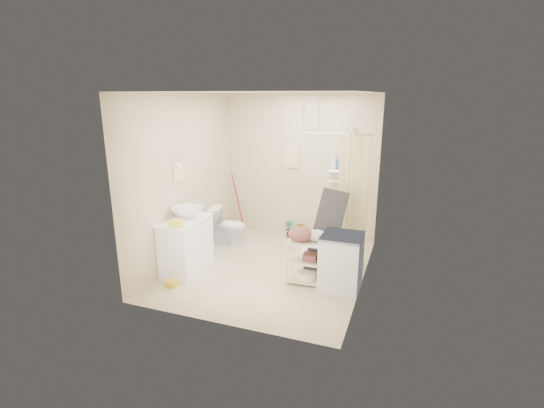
{
  "coord_description": "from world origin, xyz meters",
  "views": [
    {
      "loc": [
        1.95,
        -5.19,
        2.57
      ],
      "look_at": [
        -0.04,
        0.25,
        0.96
      ],
      "focal_mm": 26.0,
      "sensor_mm": 36.0,
      "label": 1
    }
  ],
  "objects_px": {
    "vanity": "(186,245)",
    "laundry_rack": "(307,258)",
    "washing_machine": "(341,262)",
    "toilet": "(228,226)"
  },
  "relations": [
    {
      "from": "toilet",
      "to": "vanity",
      "type": "bearing_deg",
      "value": 170.46
    },
    {
      "from": "vanity",
      "to": "laundry_rack",
      "type": "distance_m",
      "value": 1.83
    },
    {
      "from": "vanity",
      "to": "washing_machine",
      "type": "distance_m",
      "value": 2.31
    },
    {
      "from": "vanity",
      "to": "toilet",
      "type": "height_order",
      "value": "vanity"
    },
    {
      "from": "washing_machine",
      "to": "vanity",
      "type": "bearing_deg",
      "value": -175.23
    },
    {
      "from": "vanity",
      "to": "laundry_rack",
      "type": "relative_size",
      "value": 1.21
    },
    {
      "from": "laundry_rack",
      "to": "washing_machine",
      "type": "bearing_deg",
      "value": -4.33
    },
    {
      "from": "vanity",
      "to": "laundry_rack",
      "type": "bearing_deg",
      "value": 4.73
    },
    {
      "from": "vanity",
      "to": "toilet",
      "type": "distance_m",
      "value": 1.18
    },
    {
      "from": "washing_machine",
      "to": "laundry_rack",
      "type": "distance_m",
      "value": 0.48
    }
  ]
}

